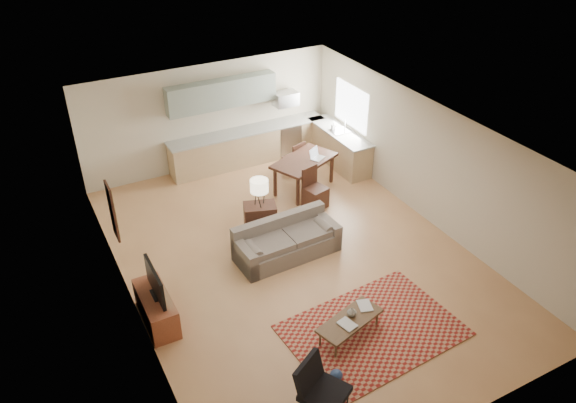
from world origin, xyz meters
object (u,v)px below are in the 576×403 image
dining_table (304,174)px  sofa (287,240)px  armchair (325,389)px  coffee_table (349,327)px  console_table (260,221)px  tv_credenza (156,308)px

dining_table → sofa: bearing=-150.4°
sofa → armchair: 3.75m
sofa → dining_table: 2.68m
coffee_table → console_table: (-0.06, 3.33, 0.20)m
sofa → console_table: 0.88m
armchair → dining_table: size_ratio=0.51×
sofa → console_table: bearing=99.7°
sofa → coffee_table: (-0.12, -2.47, -0.20)m
tv_credenza → dining_table: dining_table is taller
console_table → coffee_table: bearing=-70.5°
console_table → dining_table: 2.20m
console_table → dining_table: size_ratio=0.49×
coffee_table → console_table: 3.34m
coffee_table → armchair: (-1.13, -1.06, 0.22)m
sofa → tv_credenza: 2.94m
console_table → dining_table: dining_table is taller
console_table → sofa: bearing=-59.4°
armchair → dining_table: 6.36m
coffee_table → armchair: 1.57m
console_table → tv_credenza: bearing=-133.0°
dining_table → armchair: bearing=-140.5°
coffee_table → dining_table: (1.72, 4.62, 0.22)m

